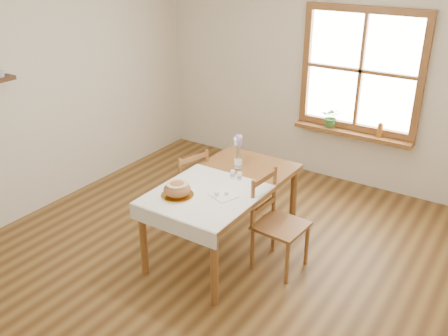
# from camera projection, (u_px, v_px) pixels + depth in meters

# --- Properties ---
(ground) EXTENTS (5.00, 5.00, 0.00)m
(ground) POSITION_uv_depth(u_px,v_px,m) (207.00, 263.00, 4.81)
(ground) COLOR brown
(ground) RESTS_ON ground
(room_walls) EXTENTS (4.60, 5.10, 2.65)m
(room_walls) POSITION_uv_depth(u_px,v_px,m) (204.00, 92.00, 4.10)
(room_walls) COLOR silver
(room_walls) RESTS_ON ground
(window) EXTENTS (1.46, 0.08, 1.46)m
(window) POSITION_uv_depth(u_px,v_px,m) (361.00, 71.00, 5.84)
(window) COLOR #8F5F2C
(window) RESTS_ON ground
(window_sill) EXTENTS (1.46, 0.20, 0.05)m
(window_sill) POSITION_uv_depth(u_px,v_px,m) (352.00, 133.00, 6.10)
(window_sill) COLOR #8F5F2C
(window_sill) RESTS_ON ground
(dining_table) EXTENTS (0.90, 1.60, 0.75)m
(dining_table) POSITION_uv_depth(u_px,v_px,m) (224.00, 190.00, 4.77)
(dining_table) COLOR #8F5F2C
(dining_table) RESTS_ON ground
(table_linen) EXTENTS (0.91, 0.99, 0.01)m
(table_linen) POSITION_uv_depth(u_px,v_px,m) (206.00, 194.00, 4.50)
(table_linen) COLOR silver
(table_linen) RESTS_ON dining_table
(chair_left) EXTENTS (0.52, 0.51, 0.88)m
(chair_left) POSITION_uv_depth(u_px,v_px,m) (184.00, 186.00, 5.34)
(chair_left) COLOR #8F5F2C
(chair_left) RESTS_ON ground
(chair_right) EXTENTS (0.48, 0.46, 0.93)m
(chair_right) POSITION_uv_depth(u_px,v_px,m) (281.00, 224.00, 4.58)
(chair_right) COLOR #8F5F2C
(chair_right) RESTS_ON ground
(bread_plate) EXTENTS (0.36, 0.36, 0.02)m
(bread_plate) POSITION_uv_depth(u_px,v_px,m) (177.00, 195.00, 4.45)
(bread_plate) COLOR white
(bread_plate) RESTS_ON table_linen
(bread_loaf) EXTENTS (0.24, 0.24, 0.13)m
(bread_loaf) POSITION_uv_depth(u_px,v_px,m) (177.00, 188.00, 4.42)
(bread_loaf) COLOR #AD693D
(bread_loaf) RESTS_ON bread_plate
(egg_napkin) EXTENTS (0.28, 0.26, 0.01)m
(egg_napkin) POSITION_uv_depth(u_px,v_px,m) (223.00, 195.00, 4.46)
(egg_napkin) COLOR silver
(egg_napkin) RESTS_ON table_linen
(eggs) EXTENTS (0.22, 0.21, 0.04)m
(eggs) POSITION_uv_depth(u_px,v_px,m) (223.00, 193.00, 4.45)
(eggs) COLOR white
(eggs) RESTS_ON egg_napkin
(salt_shaker) EXTENTS (0.06, 0.06, 0.09)m
(salt_shaker) POSITION_uv_depth(u_px,v_px,m) (239.00, 176.00, 4.73)
(salt_shaker) COLOR white
(salt_shaker) RESTS_ON table_linen
(pepper_shaker) EXTENTS (0.05, 0.05, 0.09)m
(pepper_shaker) POSITION_uv_depth(u_px,v_px,m) (233.00, 174.00, 4.77)
(pepper_shaker) COLOR white
(pepper_shaker) RESTS_ON table_linen
(flower_vase) EXTENTS (0.09, 0.09, 0.09)m
(flower_vase) POSITION_uv_depth(u_px,v_px,m) (238.00, 164.00, 5.00)
(flower_vase) COLOR white
(flower_vase) RESTS_ON dining_table
(lavender_bouquet) EXTENTS (0.14, 0.14, 0.26)m
(lavender_bouquet) POSITION_uv_depth(u_px,v_px,m) (238.00, 148.00, 4.93)
(lavender_bouquet) COLOR #7C61AC
(lavender_bouquet) RESTS_ON flower_vase
(potted_plant) EXTENTS (0.28, 0.30, 0.20)m
(potted_plant) POSITION_uv_depth(u_px,v_px,m) (331.00, 119.00, 6.19)
(potted_plant) COLOR #3C722D
(potted_plant) RESTS_ON window_sill
(amber_bottle) EXTENTS (0.08, 0.08, 0.18)m
(amber_bottle) POSITION_uv_depth(u_px,v_px,m) (380.00, 130.00, 5.89)
(amber_bottle) COLOR #AA611F
(amber_bottle) RESTS_ON window_sill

